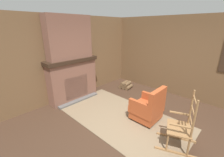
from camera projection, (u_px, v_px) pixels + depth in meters
ground_plane at (133, 131)px, 3.51m from camera, size 14.00×14.00×0.00m
wood_panel_wall_left at (67, 59)px, 4.84m from camera, size 0.06×5.95×2.68m
wood_panel_wall_back at (185, 58)px, 4.89m from camera, size 5.95×0.09×2.68m
fireplace_hearth at (73, 80)px, 4.89m from camera, size 0.62×1.69×1.38m
chimney_breast at (69, 37)px, 4.46m from camera, size 0.36×1.40×1.28m
area_rug at (120, 117)px, 4.06m from camera, size 3.50×1.84×0.01m
armchair at (148, 108)px, 3.83m from camera, size 0.68×0.69×0.93m
rocking_chair at (181, 129)px, 2.94m from camera, size 0.93×0.76×1.19m
firewood_stack at (126, 85)px, 5.94m from camera, size 0.49×0.48×0.26m
oil_lamp_vase at (58, 57)px, 4.39m from camera, size 0.09×0.09×0.31m
storage_case at (87, 53)px, 5.13m from camera, size 0.15×0.21×0.15m
decorative_plate_on_mantel at (70, 54)px, 4.67m from camera, size 0.07×0.27×0.26m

